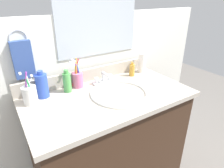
{
  "coord_description": "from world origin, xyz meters",
  "views": [
    {
      "loc": [
        -0.55,
        -0.9,
        1.42
      ],
      "look_at": [
        0.02,
        0.0,
        0.92
      ],
      "focal_mm": 31.17,
      "sensor_mm": 36.0,
      "label": 1
    }
  ],
  "objects": [
    {
      "name": "countertop",
      "position": [
        0.0,
        0.0,
        0.83
      ],
      "size": [
        1.02,
        0.55,
        0.03
      ],
      "primitive_type": "cube",
      "color": "#B2A899",
      "rests_on": "vanity_cabinet"
    },
    {
      "name": "sink_basin",
      "position": [
        0.06,
        -0.02,
        0.82
      ],
      "size": [
        0.37,
        0.37,
        0.11
      ],
      "color": "white",
      "rests_on": "countertop"
    },
    {
      "name": "bottle_oil_amber",
      "position": [
        0.31,
        0.17,
        0.9
      ],
      "size": [
        0.04,
        0.04,
        0.11
      ],
      "color": "gold",
      "rests_on": "countertop"
    },
    {
      "name": "cup_pink",
      "position": [
        -0.11,
        0.21,
        0.91
      ],
      "size": [
        0.08,
        0.07,
        0.2
      ],
      "color": "#D16693",
      "rests_on": "countertop"
    },
    {
      "name": "bottle_toner_green",
      "position": [
        -0.2,
        0.18,
        0.91
      ],
      "size": [
        0.05,
        0.05,
        0.15
      ],
      "color": "#4C9E4C",
      "rests_on": "countertop"
    },
    {
      "name": "towel_ring",
      "position": [
        -0.41,
        0.3,
        1.19
      ],
      "size": [
        0.1,
        0.01,
        0.1
      ],
      "primitive_type": "torus",
      "rotation": [
        1.57,
        0.0,
        0.0
      ],
      "color": "silver"
    },
    {
      "name": "mirror_panel",
      "position": [
        0.1,
        0.3,
        1.3
      ],
      "size": [
        0.6,
        0.01,
        0.56
      ],
      "primitive_type": "cube",
      "color": "#B2BCC6"
    },
    {
      "name": "backsplash",
      "position": [
        0.0,
        0.26,
        0.89
      ],
      "size": [
        1.02,
        0.02,
        0.09
      ],
      "primitive_type": "cube",
      "color": "#B2A899",
      "rests_on": "countertop"
    },
    {
      "name": "cup_white_ceramic",
      "position": [
        -0.43,
        0.15,
        0.9
      ],
      "size": [
        0.08,
        0.08,
        0.19
      ],
      "color": "white",
      "rests_on": "countertop"
    },
    {
      "name": "bottle_shampoo_blue",
      "position": [
        -0.35,
        0.2,
        0.92
      ],
      "size": [
        0.07,
        0.07,
        0.17
      ],
      "color": "#2D4CB2",
      "rests_on": "countertop"
    },
    {
      "name": "back_wall",
      "position": [
        0.0,
        0.32,
        0.65
      ],
      "size": [
        2.12,
        0.04,
        1.3
      ],
      "primitive_type": "cube",
      "color": "silver",
      "rests_on": "ground_plane"
    },
    {
      "name": "hand_towel",
      "position": [
        -0.41,
        0.28,
        1.07
      ],
      "size": [
        0.11,
        0.04,
        0.22
      ],
      "primitive_type": "cube",
      "color": "#334C8C"
    },
    {
      "name": "vanity_cabinet",
      "position": [
        0.0,
        0.0,
        0.41
      ],
      "size": [
        0.98,
        0.5,
        0.82
      ],
      "primitive_type": "cube",
      "color": "#382316",
      "rests_on": "ground_plane"
    },
    {
      "name": "bottle_lotion_white",
      "position": [
        0.42,
        0.19,
        0.93
      ],
      "size": [
        0.06,
        0.06,
        0.18
      ],
      "color": "white",
      "rests_on": "countertop"
    },
    {
      "name": "faucet",
      "position": [
        0.06,
        0.17,
        0.88
      ],
      "size": [
        0.16,
        0.1,
        0.08
      ],
      "color": "silver",
      "rests_on": "countertop"
    }
  ]
}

